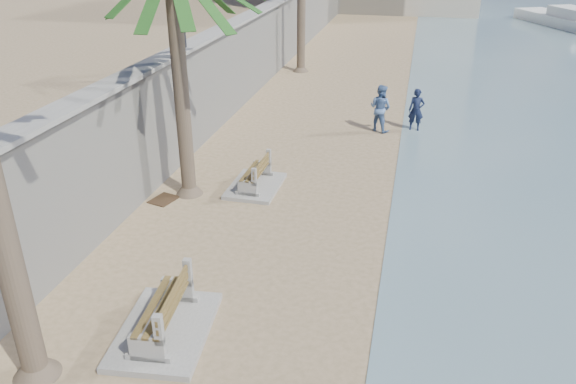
{
  "coord_description": "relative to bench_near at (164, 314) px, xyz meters",
  "views": [
    {
      "loc": [
        2.33,
        -5.29,
        7.24
      ],
      "look_at": [
        -0.5,
        7.0,
        1.2
      ],
      "focal_mm": 35.0,
      "sensor_mm": 36.0,
      "label": 1
    }
  ],
  "objects": [
    {
      "name": "wall_cap",
      "position": [
        -3.24,
        17.33,
        3.1
      ],
      "size": [
        0.8,
        70.0,
        0.12
      ],
      "primitive_type": "cube",
      "color": "gray",
      "rests_on": "seawall"
    },
    {
      "name": "debris_c",
      "position": [
        -2.5,
        5.44,
        -0.44
      ],
      "size": [
        0.8,
        0.91,
        0.03
      ],
      "primitive_type": "cube",
      "rotation": [
        0.0,
        0.0,
        1.3
      ],
      "color": "#382616",
      "rests_on": "ground_plane"
    },
    {
      "name": "person_a",
      "position": [
        4.44,
        13.32,
        0.47
      ],
      "size": [
        0.68,
        0.46,
        1.86
      ],
      "primitive_type": "imported",
      "rotation": [
        0.0,
        0.0,
        -0.01
      ],
      "color": "#121933",
      "rests_on": "ground_plane"
    },
    {
      "name": "person_b",
      "position": [
        3.09,
        12.94,
        0.55
      ],
      "size": [
        1.2,
        1.11,
        2.0
      ],
      "primitive_type": "imported",
      "rotation": [
        0.0,
        0.0,
        2.67
      ],
      "color": "#4B6A9C",
      "rests_on": "ground_plane"
    },
    {
      "name": "bench_far",
      "position": [
        -0.13,
        6.85,
        -0.07
      ],
      "size": [
        1.48,
        2.14,
        0.88
      ],
      "color": "gray",
      "rests_on": "ground_plane"
    },
    {
      "name": "bench_near",
      "position": [
        0.0,
        0.0,
        0.0
      ],
      "size": [
        1.94,
        2.64,
        1.04
      ],
      "color": "gray",
      "rests_on": "ground_plane"
    },
    {
      "name": "yacht_far",
      "position": [
        15.03,
        41.11,
        -0.1
      ],
      "size": [
        6.27,
        9.49,
        1.5
      ],
      "primitive_type": null,
      "rotation": [
        0.0,
        0.0,
        2.01
      ],
      "color": "silver",
      "rests_on": "bay_water"
    },
    {
      "name": "seawall",
      "position": [
        -3.24,
        17.33,
        1.3
      ],
      "size": [
        0.45,
        70.0,
        3.5
      ],
      "primitive_type": "cube",
      "color": "gray",
      "rests_on": "ground_plane"
    }
  ]
}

